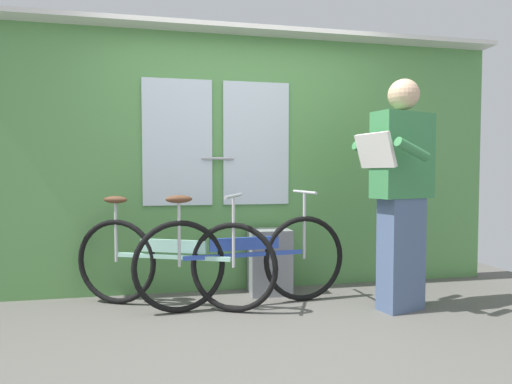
# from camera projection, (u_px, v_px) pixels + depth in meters

# --- Properties ---
(ground_plane) EXTENTS (5.93, 4.23, 0.04)m
(ground_plane) POSITION_uv_depth(u_px,v_px,m) (272.00, 348.00, 2.60)
(ground_plane) COLOR #56544F
(train_door_wall) EXTENTS (4.93, 0.28, 2.33)m
(train_door_wall) POSITION_uv_depth(u_px,v_px,m) (238.00, 156.00, 3.83)
(train_door_wall) COLOR #56934C
(train_door_wall) RESTS_ON ground_plane
(bicycle_near_door) EXTENTS (1.55, 0.75, 0.90)m
(bicycle_near_door) POSITION_uv_depth(u_px,v_px,m) (172.00, 261.00, 3.30)
(bicycle_near_door) COLOR black
(bicycle_near_door) RESTS_ON ground_plane
(bicycle_leaning_behind) EXTENTS (1.73, 0.44, 0.92)m
(bicycle_leaning_behind) POSITION_uv_depth(u_px,v_px,m) (244.00, 259.00, 3.33)
(bicycle_leaning_behind) COLOR black
(bicycle_leaning_behind) RESTS_ON ground_plane
(passenger_reading_newspaper) EXTENTS (0.63, 0.57, 1.77)m
(passenger_reading_newspaper) POSITION_uv_depth(u_px,v_px,m) (401.00, 189.00, 3.23)
(passenger_reading_newspaper) COLOR slate
(passenger_reading_newspaper) RESTS_ON ground_plane
(trash_bin_by_wall) EXTENTS (0.36, 0.28, 0.57)m
(trash_bin_by_wall) POSITION_uv_depth(u_px,v_px,m) (269.00, 261.00, 3.71)
(trash_bin_by_wall) COLOR gray
(trash_bin_by_wall) RESTS_ON ground_plane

